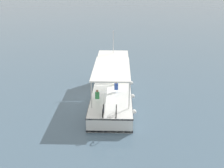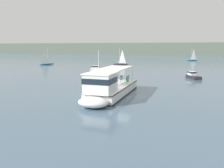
{
  "view_description": "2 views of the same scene",
  "coord_description": "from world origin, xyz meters",
  "px_view_note": "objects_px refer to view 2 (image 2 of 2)",
  "views": [
    {
      "loc": [
        -1.57,
        23.74,
        10.07
      ],
      "look_at": [
        -0.89,
        0.13,
        1.4
      ],
      "focal_mm": 46.71,
      "sensor_mm": 36.0,
      "label": 1
    },
    {
      "loc": [
        7.29,
        -24.47,
        5.71
      ],
      "look_at": [
        -0.89,
        0.13,
        1.4
      ],
      "focal_mm": 36.37,
      "sensor_mm": 36.0,
      "label": 2
    }
  ],
  "objects_px": {
    "motorboat_off_stern": "(193,76)",
    "ferry_main": "(109,89)",
    "sailboat_mid_channel": "(47,63)",
    "sailboat_far_left": "(192,59)",
    "motorboat_off_bow": "(97,69)",
    "sailboat_horizon_west": "(121,64)"
  },
  "relations": [
    {
      "from": "sailboat_mid_channel",
      "to": "sailboat_far_left",
      "type": "bearing_deg",
      "value": 39.12
    },
    {
      "from": "sailboat_far_left",
      "to": "motorboat_off_stern",
      "type": "bearing_deg",
      "value": -90.79
    },
    {
      "from": "sailboat_horizon_west",
      "to": "motorboat_off_stern",
      "type": "height_order",
      "value": "sailboat_horizon_west"
    },
    {
      "from": "ferry_main",
      "to": "sailboat_mid_channel",
      "type": "bearing_deg",
      "value": 132.01
    },
    {
      "from": "ferry_main",
      "to": "motorboat_off_stern",
      "type": "height_order",
      "value": "ferry_main"
    },
    {
      "from": "ferry_main",
      "to": "sailboat_mid_channel",
      "type": "distance_m",
      "value": 50.39
    },
    {
      "from": "motorboat_off_bow",
      "to": "sailboat_horizon_west",
      "type": "relative_size",
      "value": 0.7
    },
    {
      "from": "sailboat_mid_channel",
      "to": "sailboat_far_left",
      "type": "xyz_separation_m",
      "value": [
        43.71,
        35.54,
        0.0
      ]
    },
    {
      "from": "motorboat_off_bow",
      "to": "sailboat_horizon_west",
      "type": "height_order",
      "value": "sailboat_horizon_west"
    },
    {
      "from": "ferry_main",
      "to": "sailboat_mid_channel",
      "type": "xyz_separation_m",
      "value": [
        -33.73,
        37.44,
        -0.47
      ]
    },
    {
      "from": "sailboat_far_left",
      "to": "ferry_main",
      "type": "bearing_deg",
      "value": -97.79
    },
    {
      "from": "motorboat_off_bow",
      "to": "sailboat_far_left",
      "type": "bearing_deg",
      "value": 65.27
    },
    {
      "from": "sailboat_horizon_west",
      "to": "motorboat_off_stern",
      "type": "distance_m",
      "value": 31.26
    },
    {
      "from": "sailboat_far_left",
      "to": "motorboat_off_stern",
      "type": "distance_m",
      "value": 53.68
    },
    {
      "from": "motorboat_off_bow",
      "to": "sailboat_far_left",
      "type": "relative_size",
      "value": 0.7
    },
    {
      "from": "motorboat_off_bow",
      "to": "sailboat_horizon_west",
      "type": "xyz_separation_m",
      "value": [
        0.69,
        17.4,
        -0.0
      ]
    },
    {
      "from": "ferry_main",
      "to": "sailboat_horizon_west",
      "type": "distance_m",
      "value": 44.42
    },
    {
      "from": "motorboat_off_stern",
      "to": "motorboat_off_bow",
      "type": "bearing_deg",
      "value": 163.44
    },
    {
      "from": "sailboat_far_left",
      "to": "motorboat_off_bow",
      "type": "bearing_deg",
      "value": -114.73
    },
    {
      "from": "motorboat_off_stern",
      "to": "ferry_main",
      "type": "bearing_deg",
      "value": -115.58
    },
    {
      "from": "sailboat_far_left",
      "to": "motorboat_off_stern",
      "type": "relative_size",
      "value": 1.42
    },
    {
      "from": "motorboat_off_bow",
      "to": "ferry_main",
      "type": "bearing_deg",
      "value": -65.14
    }
  ]
}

